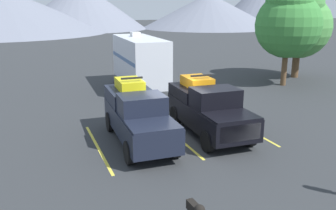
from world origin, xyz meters
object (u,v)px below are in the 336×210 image
pickup_truck_b (208,107)px  dog (196,210)px  pickup_truck_a (137,114)px  camper_trailer_a (140,60)px

pickup_truck_b → dog: bearing=-120.0°
pickup_truck_a → pickup_truck_b: bearing=-2.7°
camper_trailer_a → dog: (-3.47, -16.04, -1.53)m
pickup_truck_b → camper_trailer_a: 9.72m
pickup_truck_a → pickup_truck_b: (3.28, -0.16, -0.02)m
pickup_truck_a → pickup_truck_b: 3.29m
pickup_truck_b → camper_trailer_a: camper_trailer_a is taller
pickup_truck_b → camper_trailer_a: (-0.19, 9.69, 0.82)m
pickup_truck_a → camper_trailer_a: camper_trailer_a is taller
pickup_truck_a → dog: 6.56m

